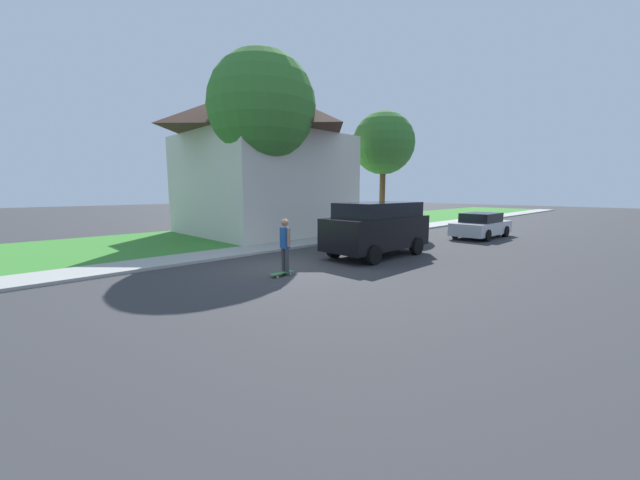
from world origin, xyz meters
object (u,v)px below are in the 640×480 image
at_px(lawn_tree_near, 262,106).
at_px(suv_parked, 377,227).
at_px(skateboard, 282,273).
at_px(skateboarder, 285,244).
at_px(lawn_tree_far, 383,144).
at_px(car_down_street, 481,225).

xyz_separation_m(lawn_tree_near, suv_parked, (6.08, 1.00, -5.32)).
bearing_deg(skateboard, suv_parked, 89.88).
height_order(suv_parked, skateboarder, suv_parked).
height_order(suv_parked, skateboard, suv_parked).
bearing_deg(lawn_tree_far, skateboarder, -66.40).
relative_size(car_down_street, skateboard, 5.39).
xyz_separation_m(lawn_tree_near, skateboard, (6.07, -3.69, -6.37)).
height_order(lawn_tree_near, car_down_street, lawn_tree_near).
bearing_deg(skateboarder, lawn_tree_near, 149.68).
bearing_deg(skateboard, car_down_street, 87.29).
relative_size(suv_parked, skateboarder, 2.65).
distance_m(suv_parked, car_down_street, 8.55).
bearing_deg(suv_parked, skateboard, -90.12).
bearing_deg(lawn_tree_near, skateboarder, -30.32).
height_order(lawn_tree_near, suv_parked, lawn_tree_near).
distance_m(suv_parked, skateboarder, 4.53).
distance_m(lawn_tree_far, suv_parked, 10.36).
xyz_separation_m(lawn_tree_near, lawn_tree_far, (0.68, 8.71, -0.99)).
relative_size(lawn_tree_far, car_down_street, 1.71).
bearing_deg(skateboarder, lawn_tree_far, 113.60).
bearing_deg(skateboarder, skateboard, -75.05).
bearing_deg(car_down_street, skateboard, -92.71).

